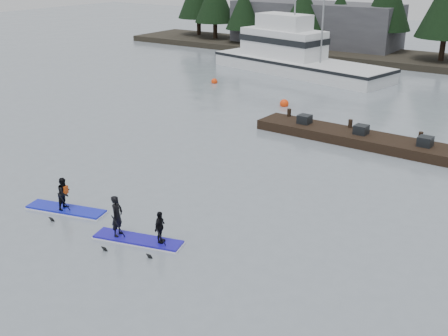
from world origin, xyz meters
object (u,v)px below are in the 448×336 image
Objects in this scene: floating_dock at (396,145)px; paddleboard_duo at (136,227)px; fishing_boat_large at (295,64)px; paddleboard_solo at (65,200)px.

floating_dock is 15.93m from paddleboard_duo.
paddleboard_duo reaches higher than floating_dock.
fishing_boat_large is 1.06× the size of floating_dock.
fishing_boat_large reaches higher than floating_dock.
floating_dock is 17.30m from paddleboard_solo.
paddleboard_solo is 4.15m from paddleboard_duo.
paddleboard_solo is (-8.62, -15.00, 0.21)m from floating_dock.
paddleboard_solo is (5.58, -30.81, -0.23)m from fishing_boat_large.
fishing_boat_large is 32.58m from paddleboard_duo.
fishing_boat_large is 21.26m from floating_dock.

